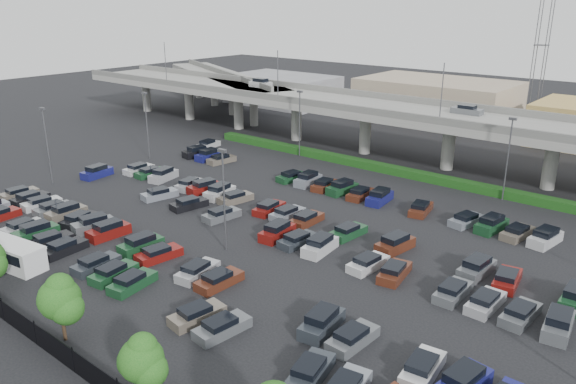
{
  "coord_description": "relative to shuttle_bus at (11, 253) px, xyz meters",
  "views": [
    {
      "loc": [
        36.89,
        -43.24,
        23.65
      ],
      "look_at": [
        -2.69,
        4.96,
        2.0
      ],
      "focal_mm": 35.0,
      "sensor_mm": 36.0,
      "label": 1
    }
  ],
  "objects": [
    {
      "name": "tree_row",
      "position": [
        13.56,
        -3.43,
        2.23
      ],
      "size": [
        65.07,
        3.66,
        5.94
      ],
      "color": "#332316",
      "rests_on": "ground"
    },
    {
      "name": "distant_buildings",
      "position": [
        25.24,
        84.91,
        2.46
      ],
      "size": [
        138.0,
        24.0,
        9.0
      ],
      "color": "gray",
      "rests_on": "ground"
    },
    {
      "name": "hedge",
      "position": [
        12.86,
        48.09,
        -0.74
      ],
      "size": [
        66.0,
        1.6,
        1.1
      ],
      "primitive_type": "cube",
      "color": "#194012",
      "rests_on": "ground"
    },
    {
      "name": "parked_cars",
      "position": [
        12.45,
        19.16,
        -0.67
      ],
      "size": [
        63.01,
        41.66,
        1.67
      ],
      "color": "slate",
      "rests_on": "ground"
    },
    {
      "name": "fence",
      "position": [
        12.81,
        -4.91,
        -0.38
      ],
      "size": [
        70.0,
        0.1,
        2.0
      ],
      "color": "black",
      "rests_on": "ground"
    },
    {
      "name": "ground",
      "position": [
        12.86,
        23.09,
        -1.29
      ],
      "size": [
        280.0,
        280.0,
        0.0
      ],
      "primitive_type": "plane",
      "color": "black"
    },
    {
      "name": "light_poles",
      "position": [
        8.74,
        25.09,
        4.95
      ],
      "size": [
        66.9,
        48.38,
        10.3
      ],
      "color": "#505055",
      "rests_on": "ground"
    },
    {
      "name": "comm_tower",
      "position": [
        16.86,
        97.09,
        14.32
      ],
      "size": [
        2.4,
        2.4,
        30.0
      ],
      "color": "#505055",
      "rests_on": "ground"
    },
    {
      "name": "shuttle_bus",
      "position": [
        0.0,
        0.0,
        0.0
      ],
      "size": [
        7.65,
        3.57,
        2.36
      ],
      "color": "silver",
      "rests_on": "ground"
    },
    {
      "name": "on_ramp",
      "position": [
        -39.24,
        66.14,
        5.57
      ],
      "size": [
        50.93,
        30.13,
        8.8
      ],
      "color": "gray",
      "rests_on": "ground"
    },
    {
      "name": "overpass",
      "position": [
        12.65,
        55.13,
        5.68
      ],
      "size": [
        150.0,
        13.0,
        15.8
      ],
      "color": "gray",
      "rests_on": "ground"
    }
  ]
}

